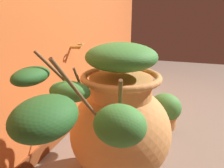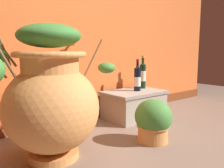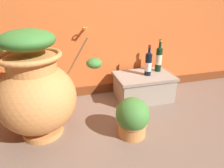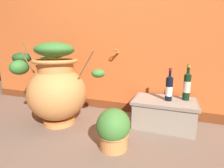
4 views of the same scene
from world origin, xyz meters
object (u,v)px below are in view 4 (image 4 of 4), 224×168
at_px(wine_bottle_left, 169,88).
at_px(potted_shrub, 113,129).
at_px(wine_bottle_middle, 187,85).
at_px(terracotta_urn, 56,86).

xyz_separation_m(wine_bottle_left, potted_shrub, (-0.38, -0.56, -0.25)).
distance_m(wine_bottle_middle, potted_shrub, 0.89).
bearing_deg(terracotta_urn, potted_shrub, -17.38).
height_order(terracotta_urn, wine_bottle_middle, terracotta_urn).
height_order(wine_bottle_left, wine_bottle_middle, wine_bottle_middle).
bearing_deg(wine_bottle_middle, terracotta_urn, -162.44).
relative_size(terracotta_urn, wine_bottle_middle, 3.34).
relative_size(wine_bottle_middle, potted_shrub, 1.08).
distance_m(wine_bottle_left, wine_bottle_middle, 0.19).
bearing_deg(wine_bottle_left, terracotta_urn, -163.89).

